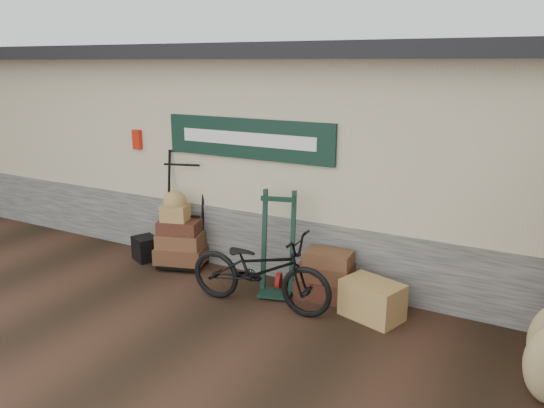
# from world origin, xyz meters

# --- Properties ---
(ground) EXTENTS (80.00, 80.00, 0.00)m
(ground) POSITION_xyz_m (0.00, 0.00, 0.00)
(ground) COLOR black
(ground) RESTS_ON ground
(station_building) EXTENTS (14.40, 4.10, 3.20)m
(station_building) POSITION_xyz_m (-0.01, 2.74, 1.61)
(station_building) COLOR #4C4C47
(station_building) RESTS_ON ground
(porter_trolley) EXTENTS (1.02, 0.88, 1.73)m
(porter_trolley) POSITION_xyz_m (-1.34, 0.82, 0.87)
(porter_trolley) COLOR black
(porter_trolley) RESTS_ON ground
(green_barrow) EXTENTS (0.59, 0.54, 1.37)m
(green_barrow) POSITION_xyz_m (0.40, 0.54, 0.68)
(green_barrow) COLOR black
(green_barrow) RESTS_ON ground
(suitcase_stack) EXTENTS (0.77, 0.52, 0.65)m
(suitcase_stack) POSITION_xyz_m (1.02, 0.72, 0.32)
(suitcase_stack) COLOR #3B1912
(suitcase_stack) RESTS_ON ground
(wicker_hamper) EXTENTS (0.79, 0.64, 0.45)m
(wicker_hamper) POSITION_xyz_m (1.73, 0.47, 0.23)
(wicker_hamper) COLOR olive
(wicker_hamper) RESTS_ON ground
(black_trunk) EXTENTS (0.46, 0.44, 0.36)m
(black_trunk) POSITION_xyz_m (-1.96, 0.61, 0.18)
(black_trunk) COLOR black
(black_trunk) RESTS_ON ground
(bicycle) EXTENTS (0.79, 1.94, 1.10)m
(bicycle) POSITION_xyz_m (0.41, 0.08, 0.55)
(bicycle) COLOR black
(bicycle) RESTS_ON ground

